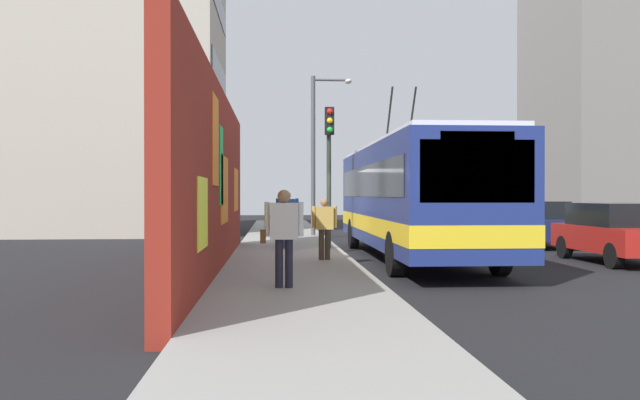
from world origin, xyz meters
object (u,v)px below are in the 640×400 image
object	(u,v)px
parked_car_red	(616,231)
street_lamp	(318,144)
pedestrian_midblock	(287,215)
traffic_light	(329,153)
pedestrian_near_wall	(283,230)
parked_car_navy	(534,223)
pedestrian_at_curb	(324,224)
city_bus	(412,195)

from	to	relation	value
parked_car_red	street_lamp	size ratio (longest dim) A/B	0.62
parked_car_red	pedestrian_midblock	size ratio (longest dim) A/B	2.31
pedestrian_midblock	street_lamp	size ratio (longest dim) A/B	0.27
traffic_light	street_lamp	distance (m)	6.73
pedestrian_near_wall	pedestrian_midblock	xyz separation A→B (m)	(8.49, -0.22, 0.02)
traffic_light	street_lamp	size ratio (longest dim) A/B	0.67
parked_car_red	pedestrian_near_wall	world-z (taller)	pedestrian_near_wall
parked_car_navy	traffic_light	distance (m)	7.99
street_lamp	pedestrian_at_curb	bearing A→B (deg)	177.22
parked_car_navy	street_lamp	xyz separation A→B (m)	(4.50, 7.27, 3.06)
city_bus	street_lamp	world-z (taller)	street_lamp
traffic_light	pedestrian_midblock	bearing A→B (deg)	83.38
city_bus	street_lamp	bearing A→B (deg)	13.40
traffic_light	parked_car_red	bearing A→B (deg)	-114.15
parked_car_red	pedestrian_at_curb	bearing A→B (deg)	90.85
street_lamp	parked_car_red	bearing A→B (deg)	-143.93
pedestrian_near_wall	street_lamp	world-z (taller)	street_lamp
city_bus	pedestrian_at_curb	bearing A→B (deg)	119.05
pedestrian_near_wall	city_bus	bearing A→B (deg)	-29.97
pedestrian_midblock	pedestrian_near_wall	bearing A→B (deg)	178.52
parked_car_red	parked_car_navy	size ratio (longest dim) A/B	1.00
pedestrian_near_wall	traffic_light	size ratio (longest dim) A/B	0.40
parked_car_navy	pedestrian_near_wall	world-z (taller)	pedestrian_near_wall
parked_car_red	traffic_light	size ratio (longest dim) A/B	0.93
pedestrian_near_wall	traffic_light	bearing A→B (deg)	-10.27
city_bus	pedestrian_midblock	bearing A→B (deg)	58.11
pedestrian_midblock	pedestrian_at_curb	size ratio (longest dim) A/B	1.13
pedestrian_midblock	pedestrian_at_curb	world-z (taller)	pedestrian_midblock
city_bus	street_lamp	distance (m)	9.16
pedestrian_near_wall	parked_car_red	bearing A→B (deg)	-60.36
pedestrian_near_wall	street_lamp	distance (m)	15.34
pedestrian_near_wall	pedestrian_at_curb	world-z (taller)	pedestrian_near_wall
pedestrian_at_curb	traffic_light	distance (m)	3.98
city_bus	pedestrian_midblock	xyz separation A→B (m)	(2.14, 3.44, -0.60)
city_bus	pedestrian_near_wall	world-z (taller)	city_bus
pedestrian_at_curb	parked_car_red	bearing A→B (deg)	-89.15
parked_car_navy	pedestrian_near_wall	xyz separation A→B (m)	(-10.51, 8.86, 0.34)
pedestrian_near_wall	pedestrian_midblock	world-z (taller)	pedestrian_midblock
parked_car_red	traffic_light	world-z (taller)	traffic_light
parked_car_navy	street_lamp	distance (m)	9.08
pedestrian_at_curb	street_lamp	size ratio (longest dim) A/B	0.24
city_bus	pedestrian_near_wall	bearing A→B (deg)	150.03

